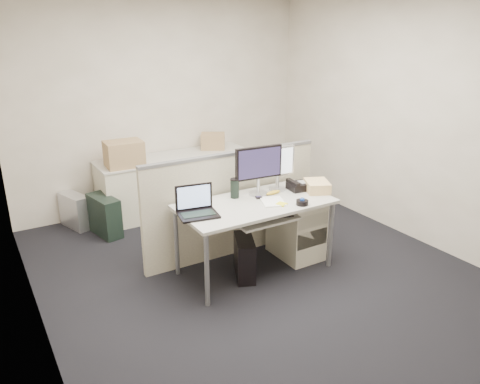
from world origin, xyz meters
TOP-DOWN VIEW (x-y plane):
  - floor at (0.00, 0.00)m, footprint 4.00×4.50m
  - wall_back at (0.00, 2.25)m, footprint 4.00×0.02m
  - wall_left at (-2.00, 0.00)m, footprint 0.02×4.50m
  - wall_right at (2.00, 0.00)m, footprint 0.02×4.50m
  - desk at (0.00, 0.00)m, footprint 1.50×0.75m
  - keyboard_tray at (0.00, -0.18)m, footprint 0.62×0.32m
  - drawer_pedestal at (0.55, 0.05)m, footprint 0.40×0.55m
  - cubicle_partition at (0.00, 0.45)m, footprint 2.00×0.06m
  - back_counter at (0.00, 1.93)m, footprint 2.00×0.60m
  - monitor_main at (0.15, 0.18)m, footprint 0.51×0.24m
  - monitor_small at (0.40, 0.20)m, footprint 0.38×0.21m
  - laptop at (-0.62, -0.02)m, footprint 0.39×0.31m
  - trackball at (0.35, -0.28)m, footprint 0.15×0.15m
  - desk_phone at (0.60, 0.08)m, footprint 0.25×0.21m
  - paper_stack at (0.15, -0.08)m, footprint 0.29×0.32m
  - sticky_pad at (0.18, -0.18)m, footprint 0.12×0.12m
  - travel_mug at (-0.10, 0.22)m, footprint 0.11×0.11m
  - banana at (0.28, 0.10)m, footprint 0.18×0.06m
  - cellphone at (0.10, 0.11)m, footprint 0.09×0.13m
  - manila_folders at (0.72, -0.05)m, footprint 0.32×0.35m
  - keyboard at (0.05, -0.14)m, footprint 0.50×0.30m
  - pc_tower_desk at (-0.15, -0.05)m, footprint 0.33×0.46m
  - pc_tower_spare_dark at (-1.05, 1.63)m, footprint 0.30×0.53m
  - pc_tower_spare_silver at (-1.30, 2.03)m, footprint 0.31×0.48m
  - cardboard_box_left at (-0.70, 1.81)m, footprint 0.45×0.34m
  - cardboard_box_right at (0.60, 2.01)m, footprint 0.40×0.37m
  - red_binder at (-0.83, 1.83)m, footprint 0.10×0.32m

SIDE VIEW (x-z plane):
  - floor at x=0.00m, z-range -0.01..0.00m
  - pc_tower_desk at x=-0.15m, z-range 0.00..0.40m
  - pc_tower_spare_silver at x=-1.30m, z-range 0.00..0.42m
  - pc_tower_spare_dark at x=-1.05m, z-range 0.00..0.47m
  - drawer_pedestal at x=0.55m, z-range 0.00..0.65m
  - back_counter at x=0.00m, z-range 0.00..0.72m
  - cubicle_partition at x=0.00m, z-range 0.00..1.10m
  - keyboard_tray at x=0.00m, z-range 0.61..0.63m
  - keyboard at x=0.05m, z-range 0.63..0.66m
  - desk at x=0.00m, z-range 0.30..1.03m
  - paper_stack at x=0.15m, z-range 0.73..0.74m
  - sticky_pad at x=0.18m, z-range 0.73..0.74m
  - cellphone at x=0.10m, z-range 0.73..0.75m
  - banana at x=0.28m, z-range 0.73..0.77m
  - trackball at x=0.35m, z-range 0.73..0.78m
  - desk_phone at x=0.60m, z-range 0.73..0.80m
  - manila_folders at x=0.72m, z-range 0.73..0.84m
  - travel_mug at x=-0.10m, z-range 0.73..0.91m
  - cardboard_box_right at x=0.60m, z-range 0.72..0.95m
  - laptop at x=-0.62m, z-range 0.73..0.99m
  - red_binder at x=-0.83m, z-range 0.72..1.02m
  - cardboard_box_left at x=-0.70m, z-range 0.72..1.05m
  - monitor_small at x=0.40m, z-range 0.73..1.18m
  - monitor_main at x=0.15m, z-range 0.73..1.23m
  - wall_back at x=0.00m, z-range 0.00..2.70m
  - wall_left at x=-2.00m, z-range 0.00..2.70m
  - wall_right at x=2.00m, z-range 0.00..2.70m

